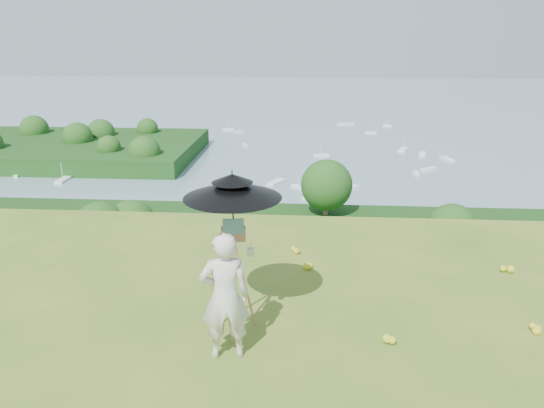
# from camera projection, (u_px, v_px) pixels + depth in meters

# --- Properties ---
(shoreline_tier) EXTENTS (170.00, 28.00, 8.00)m
(shoreline_tier) POSITION_uv_depth(u_px,v_px,m) (302.00, 284.00, 87.83)
(shoreline_tier) COLOR gray
(shoreline_tier) RESTS_ON bay_water
(bay_water) EXTENTS (700.00, 700.00, 0.00)m
(bay_water) POSITION_uv_depth(u_px,v_px,m) (308.00, 118.00, 243.62)
(bay_water) COLOR slate
(bay_water) RESTS_ON ground
(peninsula) EXTENTS (90.00, 60.00, 12.00)m
(peninsula) POSITION_uv_depth(u_px,v_px,m) (68.00, 141.00, 166.49)
(peninsula) COLOR #14360E
(peninsula) RESTS_ON bay_water
(slope_trees) EXTENTS (110.00, 50.00, 6.00)m
(slope_trees) POSITION_uv_depth(u_px,v_px,m) (299.00, 275.00, 43.37)
(slope_trees) COLOR #274F17
(slope_trees) RESTS_ON forest_slope
(harbor_town) EXTENTS (110.00, 22.00, 5.00)m
(harbor_town) POSITION_uv_depth(u_px,v_px,m) (303.00, 248.00, 85.81)
(harbor_town) COLOR beige
(harbor_town) RESTS_ON shoreline_tier
(moored_boats) EXTENTS (140.00, 140.00, 0.70)m
(moored_boats) POSITION_uv_depth(u_px,v_px,m) (268.00, 154.00, 169.46)
(moored_boats) COLOR white
(moored_boats) RESTS_ON bay_water
(painter) EXTENTS (0.70, 0.53, 1.72)m
(painter) POSITION_uv_depth(u_px,v_px,m) (225.00, 296.00, 6.65)
(painter) COLOR white
(painter) RESTS_ON ground
(field_easel) EXTENTS (0.73, 0.73, 1.70)m
(field_easel) POSITION_uv_depth(u_px,v_px,m) (234.00, 276.00, 7.23)
(field_easel) COLOR olive
(field_easel) RESTS_ON ground
(sun_umbrella) EXTENTS (1.46, 1.46, 0.93)m
(sun_umbrella) POSITION_uv_depth(u_px,v_px,m) (233.00, 205.00, 6.94)
(sun_umbrella) COLOR black
(sun_umbrella) RESTS_ON field_easel
(painter_cap) EXTENTS (0.24, 0.27, 0.10)m
(painter_cap) POSITION_uv_depth(u_px,v_px,m) (223.00, 236.00, 6.39)
(painter_cap) COLOR #D3747C
(painter_cap) RESTS_ON painter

